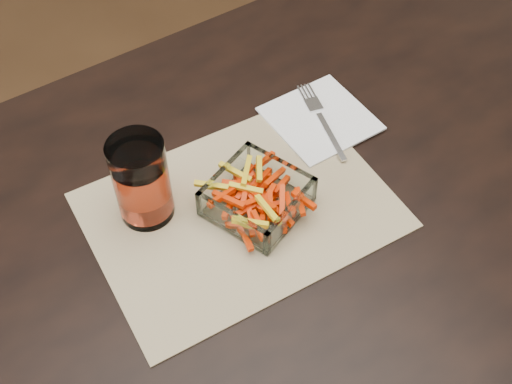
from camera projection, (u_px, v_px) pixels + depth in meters
dining_table at (316, 207)px, 1.10m from camera, size 1.60×0.90×0.75m
placemat at (240, 210)px, 0.99m from camera, size 0.47×0.36×0.00m
glass_bowl at (257, 199)px, 0.97m from camera, size 0.17×0.17×0.05m
tumbler at (142, 183)px, 0.93m from camera, size 0.08×0.08×0.15m
napkin at (320, 118)px, 1.11m from camera, size 0.17×0.17×0.00m
fork at (321, 118)px, 1.10m from camera, size 0.07×0.19×0.00m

